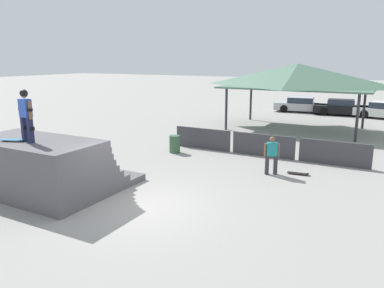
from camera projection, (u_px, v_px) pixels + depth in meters
ground_plane at (138, 206)px, 11.74m from camera, size 160.00×160.00×0.00m
quarter_pipe_ramp at (44, 168)px, 12.82m from camera, size 4.58×4.20×1.90m
skater_on_deck at (26, 112)px, 11.78m from camera, size 0.72×0.28×1.68m
skateboard_on_deck at (13, 140)px, 12.05m from camera, size 0.81×0.48×0.09m
bystander_walking at (272, 154)px, 14.76m from camera, size 0.60×0.36×1.54m
skateboard_on_ground at (299, 173)px, 14.87m from camera, size 0.85×0.28×0.09m
barrier_fence at (263, 145)px, 17.62m from camera, size 9.39×0.12×1.05m
pavilion_shelter at (298, 76)px, 23.74m from camera, size 9.14×5.46×4.20m
trash_bin at (175, 144)px, 18.31m from camera, size 0.52×0.52×0.85m
parked_car_silver at (302, 105)px, 32.11m from camera, size 4.70×2.14×1.27m
parked_car_black at (342, 108)px, 30.42m from camera, size 4.56×2.19×1.27m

